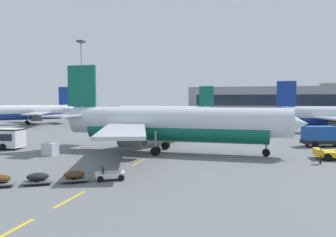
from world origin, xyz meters
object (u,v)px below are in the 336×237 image
object	(u,v)px
airliner_mid_left	(165,113)
apron_light_mast_near	(82,73)
fuel_service_truck	(324,136)
uld_cargo_container	(50,149)
airliner_foreground	(171,124)
baggage_train	(57,177)
airliner_far_right	(22,112)
ground_crew_worker	(321,155)

from	to	relation	value
airliner_mid_left	apron_light_mast_near	world-z (taller)	apron_light_mast_near
fuel_service_truck	uld_cargo_container	world-z (taller)	fuel_service_truck
airliner_foreground	baggage_train	xyz separation A→B (m)	(-5.51, -18.18, -3.42)
airliner_far_right	baggage_train	world-z (taller)	airliner_far_right
baggage_train	airliner_mid_left	bearing A→B (deg)	97.02
fuel_service_truck	airliner_far_right	bearing A→B (deg)	161.92
airliner_mid_left	airliner_far_right	distance (m)	41.31
fuel_service_truck	uld_cargo_container	size ratio (longest dim) A/B	4.57
fuel_service_truck	ground_crew_worker	bearing A→B (deg)	-102.21
fuel_service_truck	baggage_train	world-z (taller)	fuel_service_truck
uld_cargo_container	apron_light_mast_near	world-z (taller)	apron_light_mast_near
apron_light_mast_near	airliner_mid_left	bearing A→B (deg)	27.22
airliner_mid_left	apron_light_mast_near	bearing A→B (deg)	-152.78
fuel_service_truck	ground_crew_worker	xyz separation A→B (m)	(-3.20, -14.80, -0.62)
uld_cargo_container	apron_light_mast_near	xyz separation A→B (m)	(-18.46, 39.93, 13.43)
fuel_service_truck	baggage_train	distance (m)	40.12
airliner_foreground	fuel_service_truck	bearing A→B (deg)	28.34
ground_crew_worker	uld_cargo_container	distance (m)	32.94
fuel_service_truck	apron_light_mast_near	distance (m)	60.11
airliner_far_right	fuel_service_truck	xyz separation A→B (m)	(75.13, -24.52, -1.94)
airliner_mid_left	ground_crew_worker	bearing A→B (deg)	-56.37
fuel_service_truck	airliner_foreground	bearing A→B (deg)	-151.66
airliner_foreground	ground_crew_worker	xyz separation A→B (m)	(18.21, -3.25, -2.92)
airliner_mid_left	baggage_train	world-z (taller)	airliner_mid_left
baggage_train	apron_light_mast_near	world-z (taller)	apron_light_mast_near
baggage_train	ground_crew_worker	world-z (taller)	ground_crew_worker
baggage_train	apron_light_mast_near	distance (m)	60.28
airliner_foreground	airliner_mid_left	bearing A→B (deg)	106.67
airliner_foreground	airliner_mid_left	xyz separation A→B (m)	(-13.15, 43.90, -0.46)
apron_light_mast_near	ground_crew_worker	bearing A→B (deg)	-35.75
airliner_far_right	baggage_train	size ratio (longest dim) A/B	2.48
baggage_train	apron_light_mast_near	bearing A→B (deg)	117.98
airliner_foreground	fuel_service_truck	xyz separation A→B (m)	(21.41, 11.55, -2.30)
airliner_far_right	ground_crew_worker	bearing A→B (deg)	-28.66
airliner_mid_left	uld_cargo_container	size ratio (longest dim) A/B	19.01
uld_cargo_container	baggage_train	bearing A→B (deg)	-52.69
baggage_train	uld_cargo_container	world-z (taller)	uld_cargo_container
airliner_foreground	fuel_service_truck	size ratio (longest dim) A/B	4.69
airliner_far_right	ground_crew_worker	xyz separation A→B (m)	(71.93, -39.32, -2.55)
airliner_foreground	ground_crew_worker	distance (m)	18.73
airliner_mid_left	ground_crew_worker	world-z (taller)	airliner_mid_left
airliner_mid_left	uld_cargo_container	world-z (taller)	airliner_mid_left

